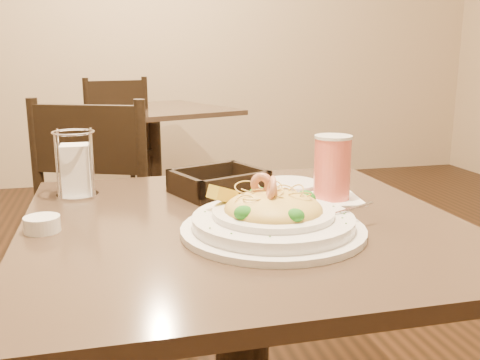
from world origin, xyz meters
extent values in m
cube|color=#4E3B2C|center=(0.00, 0.00, 0.71)|extent=(0.90, 0.90, 0.03)
cylinder|color=black|center=(0.00, 2.43, 0.01)|extent=(0.52, 0.52, 0.03)
cylinder|color=black|center=(0.00, 2.43, 0.36)|extent=(0.12, 0.12, 0.67)
cube|color=#4E3B2C|center=(0.00, 2.43, 0.71)|extent=(1.16, 1.16, 0.03)
cube|color=black|center=(-0.27, 0.89, 0.45)|extent=(0.55, 0.55, 0.04)
cylinder|color=black|center=(-0.03, 0.99, 0.21)|extent=(0.04, 0.04, 0.43)
cylinder|color=black|center=(-0.36, 1.12, 0.21)|extent=(0.04, 0.04, 0.43)
cylinder|color=black|center=(-0.17, 0.65, 0.21)|extent=(0.04, 0.04, 0.43)
cylinder|color=black|center=(-0.50, 0.79, 0.21)|extent=(0.04, 0.04, 0.43)
cylinder|color=black|center=(-0.17, 0.65, 0.70)|extent=(0.04, 0.04, 0.46)
cylinder|color=black|center=(-0.50, 0.79, 0.70)|extent=(0.04, 0.04, 0.46)
cube|color=black|center=(-0.33, 0.72, 0.80)|extent=(0.34, 0.16, 0.22)
cube|color=black|center=(-0.25, 2.51, 0.45)|extent=(0.51, 0.51, 0.04)
cylinder|color=black|center=(-0.12, 2.73, 0.21)|extent=(0.04, 0.04, 0.43)
cylinder|color=black|center=(-0.47, 2.64, 0.21)|extent=(0.04, 0.04, 0.43)
cylinder|color=black|center=(-0.03, 2.37, 0.21)|extent=(0.04, 0.04, 0.43)
cylinder|color=black|center=(-0.38, 2.29, 0.21)|extent=(0.04, 0.04, 0.43)
cylinder|color=black|center=(-0.03, 2.37, 0.70)|extent=(0.04, 0.04, 0.46)
cylinder|color=black|center=(-0.38, 2.29, 0.70)|extent=(0.04, 0.04, 0.46)
cube|color=black|center=(-0.21, 2.33, 0.80)|extent=(0.36, 0.11, 0.22)
cylinder|color=white|center=(0.04, -0.10, 0.73)|extent=(0.36, 0.36, 0.01)
cylinder|color=white|center=(0.04, -0.10, 0.75)|extent=(0.31, 0.31, 0.02)
cylinder|color=white|center=(0.04, -0.10, 0.77)|extent=(0.24, 0.24, 0.01)
ellipsoid|color=gold|center=(0.04, -0.10, 0.78)|extent=(0.19, 0.19, 0.07)
cube|color=gold|center=(-0.05, -0.03, 0.79)|extent=(0.07, 0.06, 0.04)
cube|color=silver|center=(0.19, -0.11, 0.77)|extent=(0.13, 0.05, 0.01)
cube|color=silver|center=(0.11, -0.11, 0.77)|extent=(0.04, 0.03, 0.00)
torus|color=gold|center=(0.04, -0.10, 0.80)|extent=(0.06, 0.05, 0.02)
torus|color=gold|center=(-0.03, -0.12, 0.80)|extent=(0.05, 0.05, 0.03)
torus|color=gold|center=(0.01, -0.07, 0.80)|extent=(0.05, 0.04, 0.04)
torus|color=gold|center=(-0.01, -0.12, 0.80)|extent=(0.05, 0.05, 0.01)
torus|color=gold|center=(0.08, -0.12, 0.81)|extent=(0.06, 0.06, 0.03)
torus|color=gold|center=(0.05, -0.07, 0.80)|extent=(0.04, 0.04, 0.02)
torus|color=gold|center=(0.00, -0.05, 0.81)|extent=(0.07, 0.07, 0.02)
torus|color=gold|center=(0.03, -0.09, 0.80)|extent=(0.04, 0.04, 0.01)
torus|color=gold|center=(0.04, -0.12, 0.80)|extent=(0.04, 0.04, 0.03)
torus|color=gold|center=(0.04, -0.08, 0.81)|extent=(0.05, 0.05, 0.02)
torus|color=gold|center=(0.03, -0.09, 0.79)|extent=(0.05, 0.05, 0.02)
torus|color=gold|center=(0.07, -0.09, 0.80)|extent=(0.06, 0.06, 0.01)
torus|color=gold|center=(0.06, -0.05, 0.81)|extent=(0.05, 0.04, 0.03)
torus|color=gold|center=(0.00, -0.07, 0.80)|extent=(0.05, 0.05, 0.03)
torus|color=gold|center=(0.07, -0.11, 0.79)|extent=(0.05, 0.05, 0.02)
torus|color=gold|center=(0.05, -0.09, 0.80)|extent=(0.06, 0.06, 0.01)
torus|color=gold|center=(0.02, -0.08, 0.79)|extent=(0.05, 0.05, 0.03)
torus|color=gold|center=(0.04, -0.11, 0.81)|extent=(0.04, 0.04, 0.02)
torus|color=gold|center=(0.07, -0.08, 0.80)|extent=(0.06, 0.06, 0.02)
torus|color=gold|center=(0.08, -0.10, 0.81)|extent=(0.04, 0.05, 0.04)
torus|color=gold|center=(0.08, -0.07, 0.79)|extent=(0.05, 0.04, 0.04)
torus|color=#EE9D76|center=(0.03, -0.11, 0.82)|extent=(0.03, 0.05, 0.05)
torus|color=#EE9D76|center=(0.02, -0.12, 0.82)|extent=(0.03, 0.05, 0.05)
torus|color=#EE9D76|center=(0.02, -0.08, 0.82)|extent=(0.05, 0.04, 0.04)
torus|color=#EE9D76|center=(0.02, -0.08, 0.82)|extent=(0.05, 0.02, 0.04)
ellipsoid|color=#175B14|center=(0.11, -0.08, 0.79)|extent=(0.04, 0.04, 0.03)
ellipsoid|color=#175B14|center=(0.03, -0.02, 0.79)|extent=(0.04, 0.04, 0.03)
ellipsoid|color=#175B14|center=(-0.03, -0.15, 0.79)|extent=(0.04, 0.04, 0.03)
ellipsoid|color=#175B14|center=(0.05, -0.18, 0.79)|extent=(0.03, 0.03, 0.03)
cube|color=#266619|center=(0.04, 0.03, 0.76)|extent=(0.00, 0.00, 0.00)
cube|color=#266619|center=(0.14, 0.00, 0.76)|extent=(0.00, 0.00, 0.00)
cube|color=#266619|center=(0.15, -0.18, 0.76)|extent=(0.00, 0.00, 0.00)
cube|color=#266619|center=(0.17, -0.13, 0.76)|extent=(0.00, 0.00, 0.00)
cube|color=#266619|center=(-0.01, -0.22, 0.76)|extent=(0.00, 0.00, 0.00)
cube|color=#266619|center=(0.17, -0.07, 0.76)|extent=(0.00, 0.00, 0.00)
cube|color=#266619|center=(0.18, -0.12, 0.76)|extent=(0.00, 0.00, 0.00)
cube|color=#266619|center=(-0.07, -0.19, 0.76)|extent=(0.00, 0.00, 0.00)
cube|color=#266619|center=(-0.02, 0.00, 0.76)|extent=(0.00, 0.00, 0.00)
cube|color=#266619|center=(-0.09, -0.05, 0.76)|extent=(0.00, 0.00, 0.00)
cube|color=#266619|center=(0.16, -0.15, 0.76)|extent=(0.00, 0.00, 0.00)
cube|color=#266619|center=(-0.10, -0.15, 0.76)|extent=(0.00, 0.00, 0.00)
cube|color=white|center=(0.24, 0.10, 0.73)|extent=(0.15, 0.15, 0.00)
cylinder|color=#F76A57|center=(0.24, 0.10, 0.80)|extent=(0.09, 0.09, 0.15)
cylinder|color=white|center=(0.24, 0.10, 0.88)|extent=(0.09, 0.09, 0.01)
cube|color=black|center=(0.00, 0.23, 0.74)|extent=(0.25, 0.23, 0.02)
cube|color=black|center=(0.09, 0.26, 0.76)|extent=(0.07, 0.16, 0.04)
cube|color=black|center=(-0.09, 0.19, 0.76)|extent=(0.07, 0.16, 0.04)
cube|color=black|center=(-0.03, 0.30, 0.76)|extent=(0.20, 0.09, 0.04)
cube|color=black|center=(0.02, 0.15, 0.76)|extent=(0.20, 0.09, 0.04)
cylinder|color=silver|center=(-0.35, 0.28, 0.73)|extent=(0.10, 0.10, 0.01)
torus|color=silver|center=(-0.35, 0.28, 0.88)|extent=(0.10, 0.10, 0.01)
cube|color=white|center=(-0.35, 0.28, 0.79)|extent=(0.08, 0.08, 0.12)
cylinder|color=silver|center=(-0.39, 0.24, 0.81)|extent=(0.01, 0.01, 0.16)
cylinder|color=silver|center=(-0.31, 0.24, 0.81)|extent=(0.01, 0.01, 0.16)
cylinder|color=silver|center=(-0.39, 0.32, 0.81)|extent=(0.01, 0.01, 0.16)
cylinder|color=silver|center=(-0.31, 0.32, 0.81)|extent=(0.01, 0.01, 0.16)
cylinder|color=white|center=(0.19, 0.26, 0.73)|extent=(0.17, 0.17, 0.01)
cylinder|color=white|center=(-0.40, 0.01, 0.74)|extent=(0.08, 0.08, 0.03)
camera|label=1|loc=(-0.26, -1.04, 1.07)|focal=40.00mm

